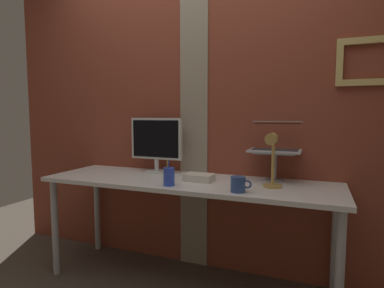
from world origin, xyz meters
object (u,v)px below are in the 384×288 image
(coffee_mug, at_px, (238,184))
(pen_cup, at_px, (169,177))
(laptop, at_px, (276,143))
(monitor, at_px, (156,141))
(desk_lamp, at_px, (272,154))

(coffee_mug, bearing_deg, pen_cup, -179.97)
(laptop, distance_m, coffee_mug, 0.54)
(monitor, xyz_separation_m, pen_cup, (0.30, -0.40, -0.19))
(laptop, xyz_separation_m, coffee_mug, (-0.16, -0.47, -0.22))
(monitor, xyz_separation_m, desk_lamp, (0.94, -0.24, -0.03))
(laptop, relative_size, desk_lamp, 1.00)
(desk_lamp, height_order, pen_cup, desk_lamp)
(desk_lamp, xyz_separation_m, pen_cup, (-0.64, -0.16, -0.16))
(monitor, distance_m, laptop, 0.93)
(laptop, bearing_deg, desk_lamp, -87.27)
(desk_lamp, distance_m, coffee_mug, 0.29)
(monitor, height_order, laptop, monitor)
(monitor, bearing_deg, desk_lamp, -14.44)
(pen_cup, bearing_deg, monitor, 127.16)
(pen_cup, bearing_deg, coffee_mug, 0.03)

